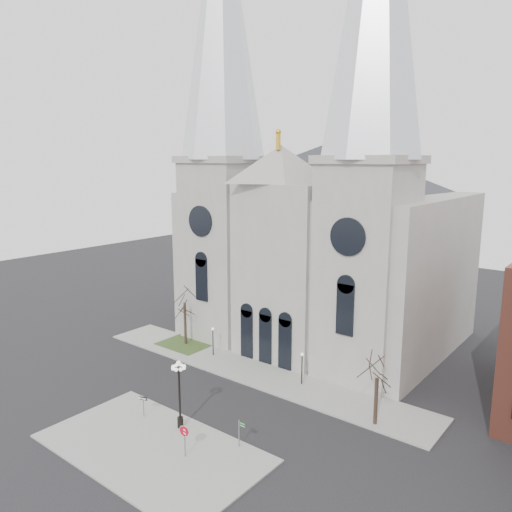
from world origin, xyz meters
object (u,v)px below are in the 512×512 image
Objects in this scene: stop_sign at (185,434)px; globe_lamp at (179,386)px; street_name_sign at (240,431)px; one_way_sign at (143,402)px.

globe_lamp reaches higher than stop_sign.
globe_lamp is 6.26m from street_name_sign.
one_way_sign is at bearing -171.32° from street_name_sign.
street_name_sign is (5.72, 0.89, -2.38)m from globe_lamp.
stop_sign is 1.33× the size of one_way_sign.
street_name_sign is (9.54, 1.61, 0.00)m from one_way_sign.
globe_lamp reaches higher than one_way_sign.
stop_sign is 0.43× the size of globe_lamp.
street_name_sign is at bearing 8.86° from globe_lamp.
stop_sign is at bearing -38.30° from globe_lamp.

